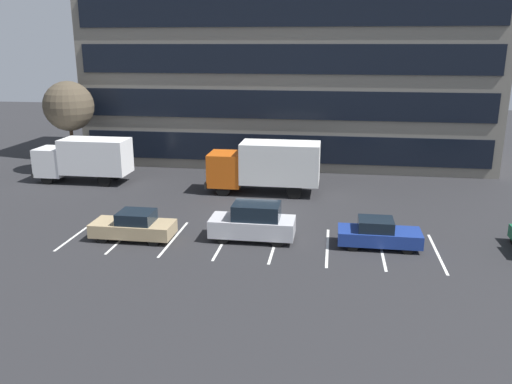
# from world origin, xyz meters

# --- Properties ---
(ground_plane) EXTENTS (120.00, 120.00, 0.00)m
(ground_plane) POSITION_xyz_m (0.00, 0.00, 0.00)
(ground_plane) COLOR #262628
(office_building) EXTENTS (34.92, 10.77, 18.00)m
(office_building) POSITION_xyz_m (0.00, 17.95, 9.00)
(office_building) COLOR slate
(office_building) RESTS_ON ground_plane
(lot_markings) EXTENTS (19.74, 5.40, 0.01)m
(lot_markings) POSITION_xyz_m (0.00, -3.77, 0.00)
(lot_markings) COLOR silver
(lot_markings) RESTS_ON ground_plane
(box_truck_orange) EXTENTS (8.00, 2.65, 3.71)m
(box_truck_orange) POSITION_xyz_m (-0.36, 5.97, 2.09)
(box_truck_orange) COLOR #D85914
(box_truck_orange) RESTS_ON ground_plane
(box_truck_white) EXTENTS (7.35, 2.43, 3.41)m
(box_truck_white) POSITION_xyz_m (-14.55, 6.98, 1.92)
(box_truck_white) COLOR white
(box_truck_white) RESTS_ON ground_plane
(sedan_navy) EXTENTS (4.30, 1.80, 1.54)m
(sedan_navy) POSITION_xyz_m (6.83, -3.32, 0.73)
(sedan_navy) COLOR navy
(sedan_navy) RESTS_ON ground_plane
(sedan_tan) EXTENTS (4.46, 1.87, 1.60)m
(sedan_tan) POSITION_xyz_m (-6.31, -4.15, 0.75)
(sedan_tan) COLOR tan
(sedan_tan) RESTS_ON ground_plane
(suv_silver) EXTENTS (4.59, 1.95, 2.08)m
(suv_silver) POSITION_xyz_m (0.17, -3.26, 1.00)
(suv_silver) COLOR silver
(suv_silver) RESTS_ON ground_plane
(bare_tree) EXTENTS (4.00, 4.00, 7.51)m
(bare_tree) POSITION_xyz_m (-17.00, 9.90, 5.49)
(bare_tree) COLOR #473323
(bare_tree) RESTS_ON ground_plane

